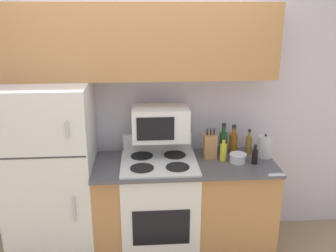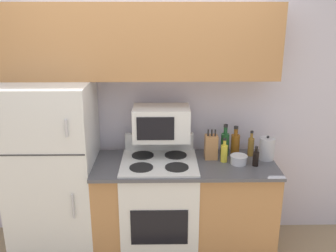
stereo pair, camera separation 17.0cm
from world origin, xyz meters
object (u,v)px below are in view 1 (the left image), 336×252
Objects in this scene: knife_block at (210,146)px; bottle_cooking_spray at (223,151)px; stove at (159,205)px; bottle_whiskey at (233,142)px; bottle_vinegar at (249,144)px; kettle at (265,147)px; microwave at (160,123)px; bowl at (238,158)px; refrigerator at (52,174)px; bottle_wine_green at (223,142)px; bottle_soy_sauce at (255,156)px.

bottle_cooking_spray is at bearing -35.99° from knife_block.
bottle_whiskey is (0.70, 0.18, 0.53)m from stove.
knife_block reaches higher than bottle_vinegar.
stove is at bearing -175.78° from kettle.
bottle_vinegar is 1.07× the size of kettle.
bowl is at bearing -13.64° from microwave.
bottle_whiskey reaches higher than kettle.
refrigerator is 1.54m from bottle_cooking_spray.
kettle is (0.39, 0.05, 0.01)m from bottle_cooking_spray.
microwave is 0.62m from bottle_cooking_spray.
bottle_vinegar is (0.85, 0.16, 0.52)m from stove.
knife_block is 0.25m from bottle_whiskey.
microwave reaches higher than bowl.
bowl is at bearing -29.26° from knife_block.
kettle is (1.92, 0.03, 0.19)m from refrigerator.
stove is 3.57× the size of bottle_wine_green.
kettle is at bearing -3.84° from microwave.
stove is 3.83× the size of knife_block.
bowl is 0.15m from bottle_soy_sauce.
microwave is 0.88m from bottle_soy_sauce.
bottle_soy_sauce is at bearing -20.07° from bottle_cooking_spray.
stove is (0.95, -0.04, -0.34)m from refrigerator.
kettle is at bearing -35.58° from bottle_vinegar.
bottle_whiskey is 0.93× the size of bottle_wine_green.
bottle_soy_sauce is 0.75× the size of bottle_vinegar.
microwave reaches higher than bottle_cooking_spray.
bottle_soy_sauce is at bearing -46.48° from bottle_wine_green.
knife_block is 1.24× the size of kettle.
knife_block is at bearing -170.80° from bottle_vinegar.
bottle_wine_green reaches higher than bowl.
refrigerator reaches higher than bottle_soy_sauce.
bottle_soy_sauce is (0.82, -0.21, -0.26)m from microwave.
refrigerator is 5.38× the size of bottle_wine_green.
refrigerator is 6.73× the size of bottle_vinegar.
microwave is 3.27× the size of bowl.
refrigerator is 1.43m from knife_block.
bottle_whiskey is at bearing 14.11° from stove.
bottle_whiskey is 1.17× the size of bottle_vinegar.
bottle_cooking_spray is 0.40m from kettle.
bottle_soy_sauce is (0.84, -0.07, 0.49)m from stove.
bottle_wine_green is at bearing 27.15° from knife_block.
refrigerator reaches higher than bottle_wine_green.
kettle is at bearing 4.22° from stove.
bowl is (0.70, -0.03, 0.47)m from stove.
bottle_vinegar reaches higher than stove.
knife_block is at bearing 2.37° from refrigerator.
microwave reaches higher than kettle.
bottle_whiskey is at bearing 3.47° from microwave.
knife_block is at bearing -161.68° from bottle_whiskey.
bottle_cooking_spray is (-0.26, 0.09, 0.02)m from bottle_soy_sauce.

